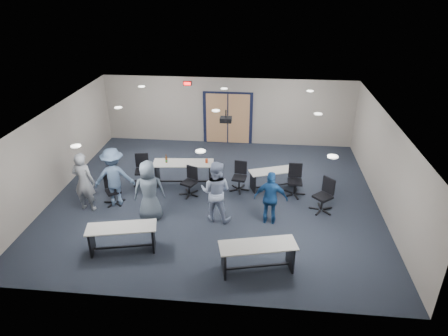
# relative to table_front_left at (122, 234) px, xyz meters

# --- Properties ---
(floor) EXTENTS (10.00, 10.00, 0.00)m
(floor) POSITION_rel_table_front_left_xyz_m (1.98, 2.90, -0.48)
(floor) COLOR black
(floor) RESTS_ON ground
(back_wall) EXTENTS (10.00, 0.04, 2.70)m
(back_wall) POSITION_rel_table_front_left_xyz_m (1.98, 7.40, 0.87)
(back_wall) COLOR gray
(back_wall) RESTS_ON floor
(front_wall) EXTENTS (10.00, 0.04, 2.70)m
(front_wall) POSITION_rel_table_front_left_xyz_m (1.98, -1.60, 0.87)
(front_wall) COLOR gray
(front_wall) RESTS_ON floor
(left_wall) EXTENTS (0.04, 9.00, 2.70)m
(left_wall) POSITION_rel_table_front_left_xyz_m (-3.02, 2.90, 0.87)
(left_wall) COLOR gray
(left_wall) RESTS_ON floor
(right_wall) EXTENTS (0.04, 9.00, 2.70)m
(right_wall) POSITION_rel_table_front_left_xyz_m (6.98, 2.90, 0.87)
(right_wall) COLOR gray
(right_wall) RESTS_ON floor
(ceiling) EXTENTS (10.00, 9.00, 0.04)m
(ceiling) POSITION_rel_table_front_left_xyz_m (1.98, 2.90, 2.22)
(ceiling) COLOR white
(ceiling) RESTS_ON back_wall
(double_door) EXTENTS (2.00, 0.07, 2.20)m
(double_door) POSITION_rel_table_front_left_xyz_m (1.98, 7.36, 0.57)
(double_door) COLOR black
(double_door) RESTS_ON back_wall
(exit_sign) EXTENTS (0.32, 0.07, 0.18)m
(exit_sign) POSITION_rel_table_front_left_xyz_m (0.38, 7.34, 1.97)
(exit_sign) COLOR black
(exit_sign) RESTS_ON back_wall
(ceiling_projector) EXTENTS (0.35, 0.32, 0.37)m
(ceiling_projector) POSITION_rel_table_front_left_xyz_m (2.28, 3.40, 1.93)
(ceiling_projector) COLOR black
(ceiling_projector) RESTS_ON ceiling
(ceiling_can_lights) EXTENTS (6.24, 5.74, 0.02)m
(ceiling_can_lights) POSITION_rel_table_front_left_xyz_m (1.98, 3.15, 2.19)
(ceiling_can_lights) COLOR white
(ceiling_can_lights) RESTS_ON ceiling
(table_front_left) EXTENTS (1.80, 0.94, 0.70)m
(table_front_left) POSITION_rel_table_front_left_xyz_m (0.00, 0.00, 0.00)
(table_front_left) COLOR beige
(table_front_left) RESTS_ON floor
(table_front_right) EXTENTS (1.89, 1.00, 0.73)m
(table_front_right) POSITION_rel_table_front_left_xyz_m (3.40, -0.42, 0.02)
(table_front_right) COLOR beige
(table_front_right) RESTS_ON floor
(table_back_left) EXTENTS (2.02, 0.83, 1.09)m
(table_back_left) POSITION_rel_table_front_left_xyz_m (0.86, 3.62, 0.08)
(table_back_left) COLOR beige
(table_back_left) RESTS_ON floor
(table_back_right) EXTENTS (1.66, 1.04, 0.64)m
(table_back_right) POSITION_rel_table_front_left_xyz_m (3.82, 3.66, -0.04)
(table_back_right) COLOR beige
(table_back_right) RESTS_ON floor
(chair_back_a) EXTENTS (0.76, 0.76, 1.03)m
(chair_back_a) POSITION_rel_table_front_left_xyz_m (-0.50, 3.49, 0.04)
(chair_back_a) COLOR black
(chair_back_a) RESTS_ON floor
(chair_back_b) EXTENTS (0.78, 0.78, 0.94)m
(chair_back_b) POSITION_rel_table_front_left_xyz_m (1.17, 2.93, -0.01)
(chair_back_b) COLOR black
(chair_back_b) RESTS_ON floor
(chair_back_c) EXTENTS (0.68, 0.68, 0.96)m
(chair_back_c) POSITION_rel_table_front_left_xyz_m (2.72, 3.40, 0.00)
(chair_back_c) COLOR black
(chair_back_c) RESTS_ON floor
(chair_back_d) EXTENTS (0.64, 0.64, 1.01)m
(chair_back_d) POSITION_rel_table_front_left_xyz_m (4.48, 3.27, 0.03)
(chair_back_d) COLOR black
(chair_back_d) RESTS_ON floor
(chair_loose_left) EXTENTS (0.81, 0.81, 0.92)m
(chair_loose_left) POSITION_rel_table_front_left_xyz_m (-1.02, 2.18, -0.02)
(chair_loose_left) COLOR black
(chair_loose_left) RESTS_ON floor
(chair_loose_right) EXTENTS (0.91, 0.91, 1.03)m
(chair_loose_right) POSITION_rel_table_front_left_xyz_m (5.23, 2.40, 0.04)
(chair_loose_right) COLOR black
(chair_loose_right) RESTS_ON floor
(person_gray) EXTENTS (0.71, 0.51, 1.83)m
(person_gray) POSITION_rel_table_front_left_xyz_m (-1.70, 1.80, 0.44)
(person_gray) COLOR gray
(person_gray) RESTS_ON floor
(person_plaid) EXTENTS (0.98, 0.76, 1.78)m
(person_plaid) POSITION_rel_table_front_left_xyz_m (0.31, 1.52, 0.42)
(person_plaid) COLOR #4E5C6B
(person_plaid) RESTS_ON floor
(person_lightblue) EXTENTS (0.98, 0.83, 1.81)m
(person_lightblue) POSITION_rel_table_front_left_xyz_m (2.17, 1.65, 0.43)
(person_lightblue) COLOR #9BAACD
(person_lightblue) RESTS_ON floor
(person_navy) EXTENTS (0.95, 0.47, 1.58)m
(person_navy) POSITION_rel_table_front_left_xyz_m (3.70, 1.64, 0.31)
(person_navy) COLOR navy
(person_navy) RESTS_ON floor
(person_back) EXTENTS (1.30, 0.93, 1.83)m
(person_back) POSITION_rel_table_front_left_xyz_m (-0.94, 2.19, 0.44)
(person_back) COLOR #486082
(person_back) RESTS_ON floor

